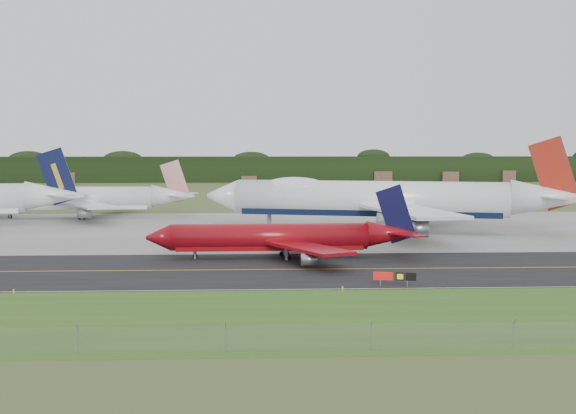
% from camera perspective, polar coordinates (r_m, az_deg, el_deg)
% --- Properties ---
extents(ground, '(600.00, 600.00, 0.00)m').
position_cam_1_polar(ground, '(114.17, -0.78, -4.16)').
color(ground, '#445427').
rests_on(ground, ground).
extents(grass_verge, '(400.00, 30.00, 0.01)m').
position_cam_1_polar(grass_verge, '(79.76, 0.16, -7.86)').
color(grass_verge, '#2E581A').
rests_on(grass_verge, ground).
extents(taxiway, '(400.00, 32.00, 0.02)m').
position_cam_1_polar(taxiway, '(110.22, -0.70, -4.46)').
color(taxiway, black).
rests_on(taxiway, ground).
extents(apron, '(400.00, 78.00, 0.01)m').
position_cam_1_polar(apron, '(164.76, -1.43, -1.55)').
color(apron, slate).
rests_on(apron, ground).
extents(taxiway_centreline, '(400.00, 0.40, 0.00)m').
position_cam_1_polar(taxiway_centreline, '(110.22, -0.70, -4.45)').
color(taxiway_centreline, gold).
rests_on(taxiway_centreline, taxiway).
extents(taxiway_edge_line, '(400.00, 0.25, 0.00)m').
position_cam_1_polar(taxiway_edge_line, '(94.94, -0.34, -5.88)').
color(taxiway_edge_line, silver).
rests_on(taxiway_edge_line, taxiway).
extents(perimeter_fence, '(320.00, 0.10, 320.00)m').
position_cam_1_polar(perimeter_fence, '(66.86, 0.77, -9.29)').
color(perimeter_fence, slate).
rests_on(perimeter_fence, ground).
extents(horizon_treeline, '(700.00, 25.00, 12.00)m').
position_cam_1_polar(horizon_treeline, '(386.80, -2.28, 2.63)').
color(horizon_treeline, black).
rests_on(horizon_treeline, ground).
extents(jet_ba_747, '(73.94, 59.92, 18.90)m').
position_cam_1_polar(jet_ba_747, '(159.20, 6.78, 0.54)').
color(jet_ba_747, white).
rests_on(jet_ba_747, ground).
extents(jet_red_737, '(41.18, 33.67, 11.14)m').
position_cam_1_polar(jet_red_737, '(121.14, -0.23, -2.20)').
color(jet_red_737, maroon).
rests_on(jet_red_737, ground).
extents(jet_star_tail, '(52.16, 43.86, 13.81)m').
position_cam_1_polar(jet_star_tail, '(193.88, -14.34, 0.57)').
color(jet_star_tail, silver).
rests_on(jet_star_tail, ground).
extents(taxiway_sign, '(5.08, 1.32, 1.72)m').
position_cam_1_polar(taxiway_sign, '(97.72, 7.58, -4.92)').
color(taxiway_sign, slate).
rests_on(taxiway_sign, ground).
extents(edge_marker_left, '(0.16, 0.16, 0.50)m').
position_cam_1_polar(edge_marker_left, '(97.60, -18.93, -5.70)').
color(edge_marker_left, yellow).
rests_on(edge_marker_left, ground).
extents(edge_marker_center, '(0.16, 0.16, 0.50)m').
position_cam_1_polar(edge_marker_center, '(94.48, 3.90, -5.80)').
color(edge_marker_center, yellow).
rests_on(edge_marker_center, ground).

